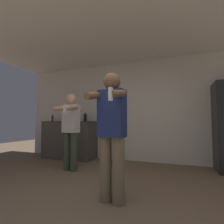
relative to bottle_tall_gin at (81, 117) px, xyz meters
The scene contains 9 objects.
wall_back 1.69m from the bottle_tall_gin, ahead, with size 7.00×0.06×2.55m.
ceiling_slab 2.52m from the bottle_tall_gin, 36.24° to the right, with size 7.00×3.45×0.05m.
counter 0.70m from the bottle_tall_gin, behind, with size 1.45×0.62×1.00m.
bottle_tall_gin is the anchor object (origin of this frame).
bottle_dark_rum 0.12m from the bottle_tall_gin, ahead, with size 0.09×0.09×0.26m.
bottle_red_label 0.50m from the bottle_tall_gin, behind, with size 0.06×0.06×0.28m.
bottle_amber_bourbon 0.96m from the bottle_tall_gin, behind, with size 0.07×0.07×0.23m.
person_woman_foreground 2.71m from the bottle_tall_gin, 51.05° to the right, with size 0.42×0.48×1.59m.
person_man_side 1.18m from the bottle_tall_gin, 69.65° to the right, with size 0.44×0.50×1.55m.
Camera 1 is at (0.82, -1.43, 0.96)m, focal length 28.00 mm.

